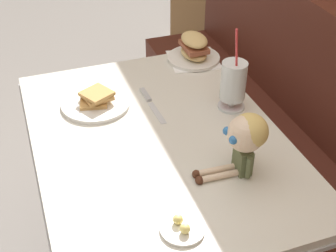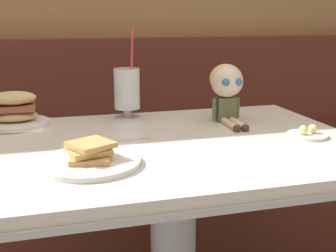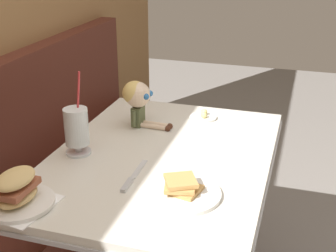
# 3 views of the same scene
# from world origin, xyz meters

# --- Properties ---
(booth_bench) EXTENTS (2.60, 0.48, 1.00)m
(booth_bench) POSITION_xyz_m (0.00, 0.81, 0.33)
(booth_bench) COLOR #512319
(booth_bench) RESTS_ON ground
(diner_table) EXTENTS (1.11, 0.81, 0.74)m
(diner_table) POSITION_xyz_m (0.00, 0.18, 0.54)
(diner_table) COLOR silver
(diner_table) RESTS_ON ground
(toast_plate) EXTENTS (0.25, 0.25, 0.06)m
(toast_plate) POSITION_xyz_m (-0.26, 0.03, 0.76)
(toast_plate) COLOR white
(toast_plate) RESTS_ON diner_table
(milkshake_glass) EXTENTS (0.10, 0.10, 0.32)m
(milkshake_glass) POSITION_xyz_m (-0.08, 0.48, 0.84)
(milkshake_glass) COLOR silver
(milkshake_glass) RESTS_ON diner_table
(sandwich_plate) EXTENTS (0.23, 0.23, 0.12)m
(sandwich_plate) POSITION_xyz_m (-0.46, 0.49, 0.79)
(sandwich_plate) COLOR white
(sandwich_plate) RESTS_ON diner_table
(butter_saucer) EXTENTS (0.12, 0.12, 0.04)m
(butter_saucer) POSITION_xyz_m (0.40, 0.11, 0.75)
(butter_saucer) COLOR white
(butter_saucer) RESTS_ON diner_table
(butter_knife) EXTENTS (0.24, 0.03, 0.01)m
(butter_knife) POSITION_xyz_m (-0.22, 0.22, 0.74)
(butter_knife) COLOR silver
(butter_knife) RESTS_ON diner_table
(seated_doll) EXTENTS (0.12, 0.22, 0.20)m
(seated_doll) POSITION_xyz_m (0.24, 0.36, 0.87)
(seated_doll) COLOR #5B6642
(seated_doll) RESTS_ON diner_table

